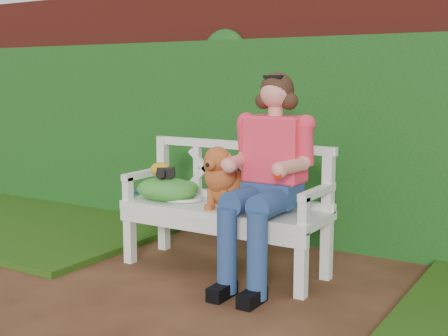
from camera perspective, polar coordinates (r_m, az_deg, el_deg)
The scene contains 11 objects.
ground at distance 3.75m, azimuth -3.19°, elevation -13.03°, with size 60.00×60.00×0.00m, color #3D2012.
brick_wall at distance 5.17m, azimuth 8.84°, elevation 5.40°, with size 10.00×0.30×2.20m, color maroon.
ivy_hedge at distance 4.99m, azimuth 7.79°, elevation 2.42°, with size 10.00×0.18×1.70m, color #255D1E.
grass_left at distance 5.94m, azimuth -17.48°, elevation -4.98°, with size 2.60×2.00×0.05m, color #19390C.
garden_bench at distance 4.33m, azimuth -0.00°, elevation -6.69°, with size 1.58×0.60×0.48m, color white, non-canonical shape.
seated_woman at distance 4.02m, azimuth 4.53°, elevation -1.17°, with size 0.59×0.79×1.40m, color #F22E58, non-canonical shape.
dog at distance 4.17m, azimuth 0.14°, elevation -0.76°, with size 0.30×0.40×0.45m, color #9D5A30, non-canonical shape.
tennis_racket at distance 4.50m, azimuth -4.56°, elevation -2.76°, with size 0.70×0.29×0.03m, color white, non-canonical shape.
green_bag at distance 4.47m, azimuth -5.46°, elevation -1.96°, with size 0.49×0.38×0.17m, color green, non-canonical shape.
camera_item at distance 4.45m, azimuth -5.53°, elevation -0.43°, with size 0.12×0.09×0.08m, color black.
baseball_glove at distance 4.51m, azimuth -6.07°, elevation -0.13°, with size 0.17×0.12×0.11m, color orange.
Camera 1 is at (1.99, -2.86, 1.39)m, focal length 48.00 mm.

